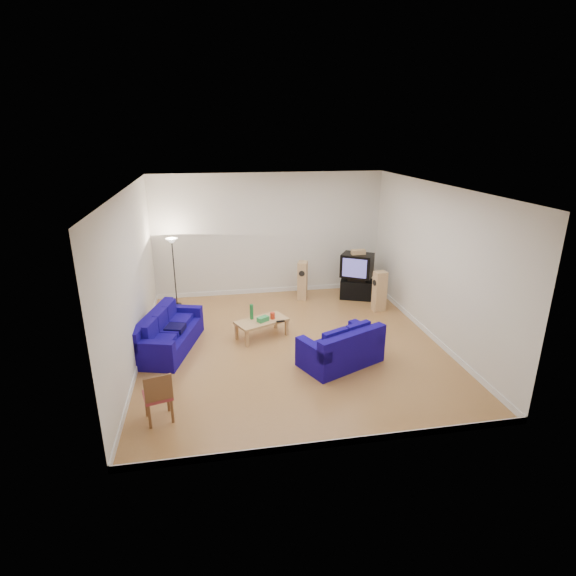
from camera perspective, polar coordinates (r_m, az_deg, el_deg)
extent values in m
cube|color=brown|center=(9.36, 0.43, -7.17)|extent=(6.00, 6.50, 0.01)
cube|color=white|center=(8.44, 0.49, 12.68)|extent=(6.00, 6.50, 0.01)
cube|color=silver|center=(11.87, -2.44, 6.77)|extent=(6.00, 0.01, 3.20)
cube|color=silver|center=(5.82, 6.38, -7.06)|extent=(6.00, 0.01, 3.20)
cube|color=silver|center=(8.75, -19.23, 1.10)|extent=(0.01, 6.50, 3.20)
cube|color=silver|center=(9.75, 18.08, 3.03)|extent=(0.01, 6.50, 3.20)
cube|color=white|center=(12.29, -2.33, -0.27)|extent=(6.00, 0.02, 0.12)
cube|color=white|center=(6.65, 5.84, -18.99)|extent=(6.00, 0.02, 0.12)
cube|color=white|center=(9.32, -18.13, -7.93)|extent=(0.02, 6.50, 0.12)
cube|color=white|center=(10.26, 17.15, -5.24)|extent=(0.02, 6.50, 0.12)
cube|color=#0C0260|center=(9.42, -14.76, -6.44)|extent=(1.34, 2.10, 0.37)
cube|color=#0C0260|center=(9.38, -16.80, -4.23)|extent=(0.72, 1.92, 0.38)
cube|color=#0C0260|center=(10.05, -13.21, -2.82)|extent=(0.86, 0.42, 0.21)
cube|color=#0C0260|center=(8.57, -16.92, -7.17)|extent=(0.86, 0.42, 0.21)
cube|color=black|center=(9.26, -14.14, -4.98)|extent=(0.44, 0.44, 0.11)
cube|color=#0C0260|center=(8.63, 6.64, -8.34)|extent=(1.72, 1.39, 0.37)
cube|color=#0C0260|center=(8.25, 8.22, -6.86)|extent=(1.45, 0.80, 0.38)
cube|color=#0C0260|center=(8.12, 3.20, -7.79)|extent=(0.53, 0.84, 0.21)
cube|color=#0C0260|center=(8.92, 9.90, -5.50)|extent=(0.53, 0.84, 0.21)
cube|color=black|center=(8.60, 6.12, -6.40)|extent=(0.47, 0.47, 0.11)
cube|color=tan|center=(9.55, -3.37, -4.22)|extent=(1.21, 0.94, 0.05)
cube|color=tan|center=(9.23, -5.25, -6.47)|extent=(0.08, 0.08, 0.34)
cube|color=tan|center=(9.59, -6.55, -5.51)|extent=(0.08, 0.08, 0.34)
cube|color=tan|center=(9.70, -0.18, -5.06)|extent=(0.08, 0.08, 0.34)
cube|color=tan|center=(10.04, -1.60, -4.21)|extent=(0.08, 0.08, 0.34)
cylinder|color=#197233|center=(9.54, -4.65, -3.03)|extent=(0.10, 0.10, 0.33)
cube|color=green|center=(9.46, -3.20, -3.96)|extent=(0.28, 0.25, 0.10)
cylinder|color=red|center=(9.56, -1.98, -3.53)|extent=(0.12, 0.12, 0.14)
cube|color=black|center=(9.44, -0.96, -4.23)|extent=(0.18, 0.07, 0.02)
cube|color=black|center=(11.92, 8.64, -0.15)|extent=(0.92, 0.72, 0.50)
cube|color=black|center=(11.82, 8.77, 1.22)|extent=(0.58, 0.54, 0.11)
cube|color=black|center=(11.73, 8.77, 2.88)|extent=(0.95, 0.89, 0.60)
cube|color=#494393|center=(11.46, 8.43, 2.50)|extent=(0.54, 0.34, 0.48)
cube|color=tan|center=(11.60, 8.93, 4.53)|extent=(0.36, 0.15, 0.12)
cube|color=tan|center=(11.65, 1.85, 0.95)|extent=(0.32, 0.36, 1.01)
cylinder|color=black|center=(11.43, 1.76, 1.85)|extent=(0.15, 0.07, 0.15)
cube|color=tan|center=(11.12, 11.53, -0.41)|extent=(0.32, 0.27, 0.99)
cylinder|color=black|center=(10.97, 10.93, 0.65)|extent=(0.04, 0.15, 0.15)
cylinder|color=black|center=(11.74, -13.89, -2.05)|extent=(0.22, 0.22, 0.03)
cylinder|color=black|center=(11.47, -14.22, 1.76)|extent=(0.03, 0.03, 1.62)
cone|color=white|center=(11.26, -14.56, 5.81)|extent=(0.30, 0.30, 0.13)
cube|color=brown|center=(7.17, -17.18, -15.32)|extent=(0.04, 0.04, 0.40)
cube|color=brown|center=(7.45, -17.57, -13.95)|extent=(0.04, 0.04, 0.40)
cube|color=brown|center=(7.20, -14.51, -14.87)|extent=(0.04, 0.04, 0.40)
cube|color=brown|center=(7.48, -15.01, -13.53)|extent=(0.04, 0.04, 0.40)
cube|color=maroon|center=(7.20, -16.23, -12.95)|extent=(0.49, 0.49, 0.05)
cube|color=brown|center=(6.93, -16.15, -12.17)|extent=(0.40, 0.14, 0.40)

